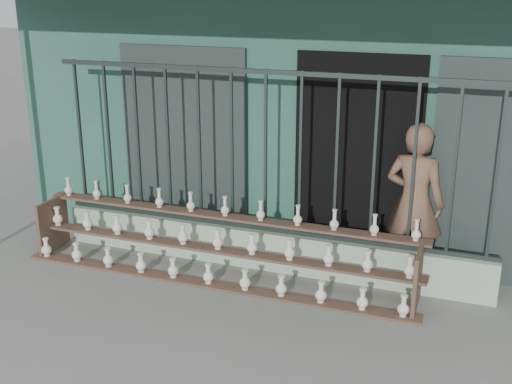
% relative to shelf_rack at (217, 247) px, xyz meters
% --- Properties ---
extents(ground, '(60.00, 60.00, 0.00)m').
position_rel_shelf_rack_xyz_m(ground, '(0.42, -0.89, -0.36)').
color(ground, slate).
extents(workshop_building, '(7.40, 6.60, 3.21)m').
position_rel_shelf_rack_xyz_m(workshop_building, '(0.42, 3.34, 1.26)').
color(workshop_building, '#2A5949').
rests_on(workshop_building, ground).
extents(parapet_wall, '(5.00, 0.20, 0.45)m').
position_rel_shelf_rack_xyz_m(parapet_wall, '(0.42, 0.41, -0.13)').
color(parapet_wall, '#AAC6A9').
rests_on(parapet_wall, ground).
extents(security_fence, '(5.00, 0.04, 1.80)m').
position_rel_shelf_rack_xyz_m(security_fence, '(0.42, 0.41, 0.99)').
color(security_fence, '#283330').
rests_on(security_fence, parapet_wall).
extents(shelf_rack, '(4.50, 0.68, 0.85)m').
position_rel_shelf_rack_xyz_m(shelf_rack, '(0.00, 0.00, 0.00)').
color(shelf_rack, brown).
rests_on(shelf_rack, ground).
extents(elderly_woman, '(0.71, 0.54, 1.74)m').
position_rel_shelf_rack_xyz_m(elderly_woman, '(1.99, 0.70, 0.51)').
color(elderly_woman, brown).
rests_on(elderly_woman, ground).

